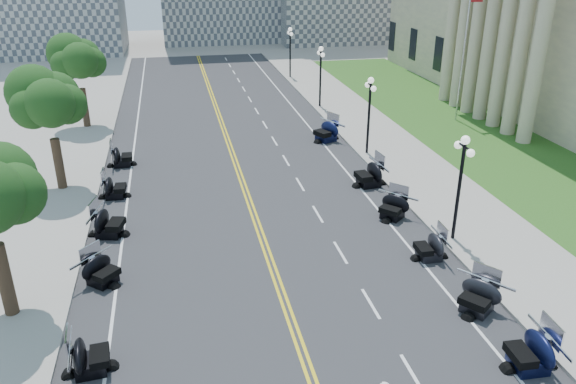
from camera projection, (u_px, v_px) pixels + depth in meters
ground at (289, 314)px, 20.82m from camera, size 160.00×160.00×0.00m
road at (250, 203)px, 29.79m from camera, size 16.00×90.00×0.01m
centerline_yellow_a at (248, 204)px, 29.76m from camera, size 0.12×90.00×0.00m
centerline_yellow_b at (252, 203)px, 29.80m from camera, size 0.12×90.00×0.00m
edge_line_north at (365, 193)px, 30.99m from camera, size 0.12×90.00×0.00m
edge_line_south at (126, 214)px, 28.58m from camera, size 0.12×90.00×0.00m
lane_dash_5 at (413, 375)px, 17.84m from camera, size 0.12×2.00×0.00m
lane_dash_6 at (371, 303)px, 21.42m from camera, size 0.12×2.00×0.00m
lane_dash_7 at (340, 252)px, 25.01m from camera, size 0.12×2.00×0.00m
lane_dash_8 at (318, 214)px, 28.59m from camera, size 0.12×2.00×0.00m
lane_dash_9 at (300, 184)px, 32.18m from camera, size 0.12×2.00×0.00m
lane_dash_10 at (286, 160)px, 35.76m from camera, size 0.12×2.00×0.00m
lane_dash_11 at (274, 141)px, 39.35m from camera, size 0.12×2.00×0.00m
lane_dash_12 at (265, 125)px, 42.93m from camera, size 0.12×2.00×0.00m
lane_dash_13 at (257, 111)px, 46.52m from camera, size 0.12×2.00×0.00m
lane_dash_14 at (250, 99)px, 50.11m from camera, size 0.12×2.00×0.00m
lane_dash_15 at (244, 89)px, 53.69m from camera, size 0.12×2.00×0.00m
lane_dash_16 at (238, 80)px, 57.28m from camera, size 0.12×2.00×0.00m
lane_dash_17 at (234, 72)px, 60.86m from camera, size 0.12×2.00×0.00m
lane_dash_18 at (230, 65)px, 64.45m from camera, size 0.12×2.00×0.00m
lane_dash_19 at (226, 59)px, 68.03m from camera, size 0.12×2.00×0.00m
sidewalk_north at (434, 186)px, 31.73m from camera, size 5.00×90.00×0.15m
sidewalk_south at (40, 220)px, 27.78m from camera, size 5.00×90.00×0.15m
lawn at (475, 136)px, 40.23m from camera, size 9.00×60.00×0.10m
street_lamp_2 at (459, 189)px, 24.99m from camera, size 0.50×1.20×4.90m
street_lamp_3 at (369, 116)px, 35.74m from camera, size 0.50×1.20×4.90m
street_lamp_4 at (320, 77)px, 46.50m from camera, size 0.50×1.20×4.90m
street_lamp_5 at (290, 53)px, 57.26m from camera, size 0.50×1.20×4.90m
flagpole at (463, 56)px, 41.93m from camera, size 1.10×0.20×10.00m
tree_3 at (49, 107)px, 29.58m from camera, size 4.80×4.80×9.20m
tree_4 at (78, 64)px, 40.34m from camera, size 4.80×4.80×9.20m
motorcycle_n_4 at (531, 350)px, 17.88m from camera, size 2.13×2.13×1.43m
motorcycle_n_5 at (478, 295)px, 20.75m from camera, size 2.73×2.73×1.37m
motorcycle_n_6 at (430, 246)px, 24.30m from camera, size 1.85×1.85×1.27m
motorcycle_n_7 at (393, 206)px, 27.96m from camera, size 2.67×2.67×1.32m
motorcycle_n_8 at (369, 173)px, 31.73m from camera, size 2.38×2.38×1.52m
motorcycle_n_10 at (326, 130)px, 39.08m from camera, size 2.95×2.95×1.55m
motorcycle_s_5 at (89, 355)px, 17.77m from camera, size 2.04×2.04×1.32m
motorcycle_s_6 at (101, 269)px, 22.48m from camera, size 2.62×2.62×1.30m
motorcycle_s_7 at (108, 222)px, 26.21m from camera, size 2.51×2.51×1.46m
motorcycle_s_8 at (114, 186)px, 30.27m from camera, size 1.96×1.96×1.31m
motorcycle_s_9 at (121, 155)px, 34.66m from camera, size 2.02×2.02×1.37m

